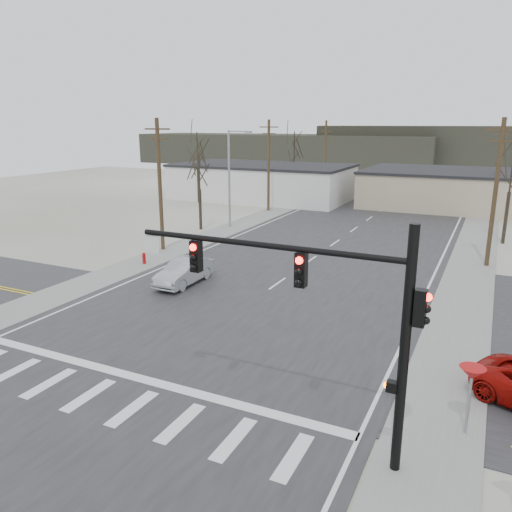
{
  "coord_description": "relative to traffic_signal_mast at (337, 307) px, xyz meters",
  "views": [
    {
      "loc": [
        11.54,
        -18.96,
        9.63
      ],
      "look_at": [
        0.11,
        4.73,
        2.6
      ],
      "focal_mm": 35.0,
      "sensor_mm": 36.0,
      "label": 1
    }
  ],
  "objects": [
    {
      "name": "tree_left_far",
      "position": [
        -21.89,
        52.2,
        1.61
      ],
      "size": [
        3.96,
        3.96,
        8.82
      ],
      "color": "#322A1F",
      "rests_on": "ground"
    },
    {
      "name": "ground",
      "position": [
        -7.89,
        6.2,
        -4.67
      ],
      "size": [
        140.0,
        140.0,
        0.0
      ],
      "primitive_type": "plane",
      "color": "silver",
      "rests_on": "ground"
    },
    {
      "name": "yield_sign",
      "position": [
        3.61,
        2.7,
        -2.61
      ],
      "size": [
        0.8,
        0.8,
        2.35
      ],
      "color": "gray",
      "rests_on": "ground"
    },
    {
      "name": "sidewalk_right",
      "position": [
        2.71,
        26.2,
        -4.64
      ],
      "size": [
        3.0,
        90.0,
        0.06
      ],
      "primitive_type": "cube",
      "color": "gray",
      "rests_on": "ground"
    },
    {
      "name": "car_far_b",
      "position": [
        -8.79,
        56.53,
        -3.96
      ],
      "size": [
        1.93,
        4.04,
        1.33
      ],
      "primitive_type": "imported",
      "rotation": [
        0.0,
        0.0,
        -0.09
      ],
      "color": "black",
      "rests_on": "main_road"
    },
    {
      "name": "upole_left_b",
      "position": [
        -19.39,
        18.2,
        0.55
      ],
      "size": [
        2.2,
        0.3,
        10.0
      ],
      "color": "#43331F",
      "rests_on": "ground"
    },
    {
      "name": "building_right_far",
      "position": [
        2.11,
        50.2,
        -2.52
      ],
      "size": [
        26.3,
        14.3,
        4.3
      ],
      "color": "#BAA78E",
      "rests_on": "ground"
    },
    {
      "name": "tree_left_mid",
      "position": [
        -29.89,
        40.2,
        1.61
      ],
      "size": [
        3.96,
        3.96,
        8.82
      ],
      "color": "#322A1F",
      "rests_on": "ground"
    },
    {
      "name": "upole_right_b",
      "position": [
        3.61,
        46.2,
        0.55
      ],
      "size": [
        2.2,
        0.3,
        10.0
      ],
      "color": "#43331F",
      "rests_on": "ground"
    },
    {
      "name": "upole_left_d",
      "position": [
        -19.39,
        58.2,
        0.55
      ],
      "size": [
        2.2,
        0.3,
        10.0
      ],
      "color": "#43331F",
      "rests_on": "ground"
    },
    {
      "name": "upole_left_c",
      "position": [
        -19.39,
        38.2,
        0.55
      ],
      "size": [
        2.2,
        0.3,
        10.0
      ],
      "color": "#43331F",
      "rests_on": "ground"
    },
    {
      "name": "streetlight_main",
      "position": [
        -18.69,
        28.2,
        0.41
      ],
      "size": [
        2.4,
        0.25,
        9.0
      ],
      "color": "gray",
      "rests_on": "ground"
    },
    {
      "name": "cross_road",
      "position": [
        -7.89,
        6.2,
        -4.65
      ],
      "size": [
        90.0,
        10.0,
        0.04
      ],
      "primitive_type": "cube",
      "color": "#252527",
      "rests_on": "ground"
    },
    {
      "name": "fire_hydrant",
      "position": [
        -18.09,
        14.2,
        -4.22
      ],
      "size": [
        0.24,
        0.24,
        0.87
      ],
      "color": "#A50C0C",
      "rests_on": "ground"
    },
    {
      "name": "sidewalk_left",
      "position": [
        -18.49,
        26.2,
        -4.64
      ],
      "size": [
        3.0,
        90.0,
        0.06
      ],
      "primitive_type": "cube",
      "color": "gray",
      "rests_on": "ground"
    },
    {
      "name": "car_far_a",
      "position": [
        -6.13,
        51.94,
        -3.85
      ],
      "size": [
        2.42,
        5.47,
        1.56
      ],
      "primitive_type": "imported",
      "rotation": [
        0.0,
        0.0,
        3.18
      ],
      "color": "black",
      "rests_on": "main_road"
    },
    {
      "name": "traffic_signal_mast",
      "position": [
        0.0,
        0.0,
        0.0
      ],
      "size": [
        8.95,
        0.43,
        7.2
      ],
      "color": "black",
      "rests_on": "ground"
    },
    {
      "name": "building_left_far",
      "position": [
        -23.89,
        46.2,
        -2.42
      ],
      "size": [
        22.3,
        12.3,
        4.5
      ],
      "color": "silver",
      "rests_on": "ground"
    },
    {
      "name": "hill_left",
      "position": [
        -42.89,
        98.2,
        -1.17
      ],
      "size": [
        70.0,
        18.0,
        7.0
      ],
      "primitive_type": "cube",
      "color": "#333026",
      "rests_on": "ground"
    },
    {
      "name": "tree_right_mid",
      "position": [
        4.61,
        32.2,
        1.26
      ],
      "size": [
        3.74,
        3.74,
        8.33
      ],
      "color": "#322A1F",
      "rests_on": "ground"
    },
    {
      "name": "upole_right_a",
      "position": [
        3.61,
        24.2,
        0.55
      ],
      "size": [
        2.2,
        0.3,
        10.0
      ],
      "color": "#43331F",
      "rests_on": "ground"
    },
    {
      "name": "tree_left_near",
      "position": [
        -20.89,
        26.2,
        0.55
      ],
      "size": [
        3.3,
        3.3,
        7.35
      ],
      "color": "#322A1F",
      "rests_on": "ground"
    },
    {
      "name": "main_road",
      "position": [
        -7.89,
        21.2,
        -4.65
      ],
      "size": [
        18.0,
        110.0,
        0.05
      ],
      "primitive_type": "cube",
      "color": "#252527",
      "rests_on": "ground"
    },
    {
      "name": "sedan_crossing",
      "position": [
        -13.06,
        11.69,
        -3.86
      ],
      "size": [
        1.65,
        4.67,
        1.53
      ],
      "primitive_type": "imported",
      "rotation": [
        0.0,
        0.0,
        0.01
      ],
      "color": "#8F9498",
      "rests_on": "main_road"
    }
  ]
}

